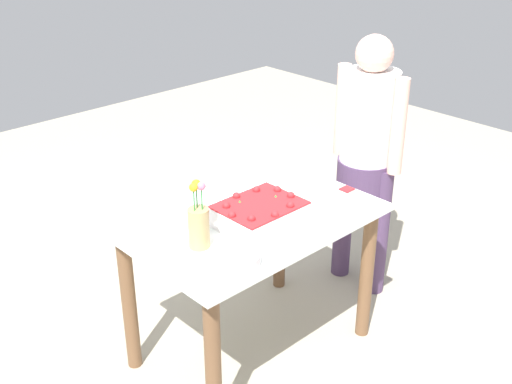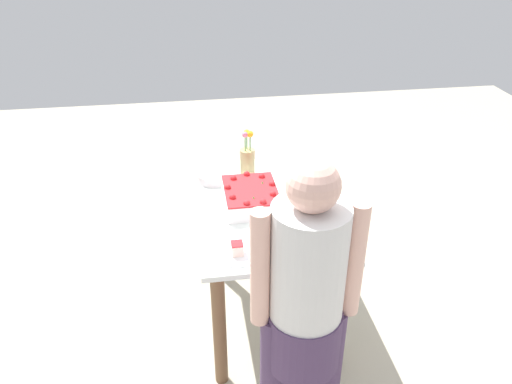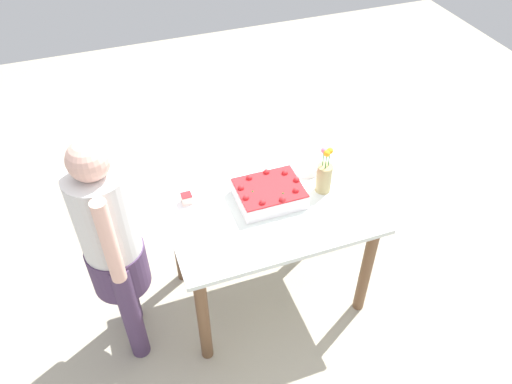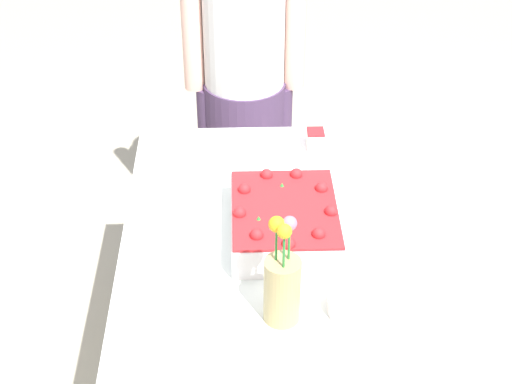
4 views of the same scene
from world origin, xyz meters
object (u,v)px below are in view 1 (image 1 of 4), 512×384
(sheet_cake, at_px, (260,213))
(person_standing, at_px, (367,150))
(flower_vase, at_px, (199,224))
(fruit_bowl, at_px, (236,259))
(serving_plate_with_slice, at_px, (346,198))
(cake_knife, at_px, (278,184))

(sheet_cake, bearing_deg, person_standing, -173.95)
(flower_vase, bearing_deg, fruit_bowl, 95.21)
(sheet_cake, height_order, serving_plate_with_slice, sheet_cake)
(cake_knife, bearing_deg, flower_vase, 27.15)
(cake_knife, distance_m, flower_vase, 0.73)
(cake_knife, distance_m, fruit_bowl, 0.79)
(fruit_bowl, bearing_deg, person_standing, -166.87)
(cake_knife, xyz_separation_m, person_standing, (-0.55, 0.14, 0.08))
(sheet_cake, height_order, flower_vase, flower_vase)
(person_standing, bearing_deg, flower_vase, 3.22)
(serving_plate_with_slice, bearing_deg, fruit_bowl, 4.28)
(sheet_cake, height_order, person_standing, person_standing)
(serving_plate_with_slice, distance_m, flower_vase, 0.81)
(serving_plate_with_slice, distance_m, fruit_bowl, 0.77)
(serving_plate_with_slice, height_order, person_standing, person_standing)
(sheet_cake, height_order, fruit_bowl, sheet_cake)
(serving_plate_with_slice, xyz_separation_m, cake_knife, (0.11, -0.37, -0.02))
(sheet_cake, distance_m, cake_knife, 0.43)
(cake_knife, xyz_separation_m, flower_vase, (0.69, 0.21, 0.11))
(fruit_bowl, bearing_deg, flower_vase, -84.79)
(fruit_bowl, bearing_deg, cake_knife, -147.51)
(fruit_bowl, relative_size, person_standing, 0.13)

